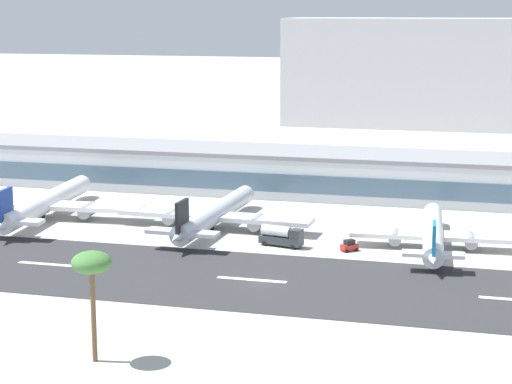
{
  "coord_description": "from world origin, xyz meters",
  "views": [
    {
      "loc": [
        34.9,
        -139.18,
        44.62
      ],
      "look_at": [
        -11.76,
        42.17,
        6.53
      ],
      "focal_mm": 63.13,
      "sensor_mm": 36.0,
      "label": 1
    }
  ],
  "objects_px": {
    "airliner_black_tail_gate_1": "(213,215)",
    "service_baggage_tug_1": "(349,246)",
    "distant_hotel_block": "(427,72)",
    "service_fuel_truck_0": "(281,236)",
    "terminal_building": "(265,170)",
    "airliner_navy_tail_gate_0": "(43,205)",
    "airliner_blue_tail_gate_2": "(433,235)",
    "palm_tree_0": "(92,266)"
  },
  "relations": [
    {
      "from": "terminal_building",
      "to": "airliner_blue_tail_gate_2",
      "type": "bearing_deg",
      "value": -46.06
    },
    {
      "from": "distant_hotel_block",
      "to": "airliner_black_tail_gate_1",
      "type": "relative_size",
      "value": 2.34
    },
    {
      "from": "airliner_black_tail_gate_1",
      "to": "service_baggage_tug_1",
      "type": "height_order",
      "value": "airliner_black_tail_gate_1"
    },
    {
      "from": "terminal_building",
      "to": "service_baggage_tug_1",
      "type": "xyz_separation_m",
      "value": [
        28.94,
        -50.79,
        -4.32
      ]
    },
    {
      "from": "terminal_building",
      "to": "palm_tree_0",
      "type": "distance_m",
      "value": 113.05
    },
    {
      "from": "airliner_navy_tail_gate_0",
      "to": "palm_tree_0",
      "type": "bearing_deg",
      "value": -152.26
    },
    {
      "from": "airliner_navy_tail_gate_0",
      "to": "service_fuel_truck_0",
      "type": "bearing_deg",
      "value": -103.83
    },
    {
      "from": "palm_tree_0",
      "to": "airliner_blue_tail_gate_2",
      "type": "bearing_deg",
      "value": 59.9
    },
    {
      "from": "service_fuel_truck_0",
      "to": "airliner_navy_tail_gate_0",
      "type": "bearing_deg",
      "value": -176.56
    },
    {
      "from": "terminal_building",
      "to": "airliner_blue_tail_gate_2",
      "type": "relative_size",
      "value": 3.68
    },
    {
      "from": "service_baggage_tug_1",
      "to": "palm_tree_0",
      "type": "bearing_deg",
      "value": -155.26
    },
    {
      "from": "airliner_black_tail_gate_1",
      "to": "service_fuel_truck_0",
      "type": "xyz_separation_m",
      "value": [
        16.5,
        -9.08,
        -1.06
      ]
    },
    {
      "from": "distant_hotel_block",
      "to": "service_fuel_truck_0",
      "type": "relative_size",
      "value": 12.26
    },
    {
      "from": "service_fuel_truck_0",
      "to": "service_baggage_tug_1",
      "type": "height_order",
      "value": "service_fuel_truck_0"
    },
    {
      "from": "distant_hotel_block",
      "to": "service_baggage_tug_1",
      "type": "xyz_separation_m",
      "value": [
        -0.71,
        -193.05,
        -19.64
      ]
    },
    {
      "from": "airliner_navy_tail_gate_0",
      "to": "airliner_blue_tail_gate_2",
      "type": "height_order",
      "value": "airliner_navy_tail_gate_0"
    },
    {
      "from": "distant_hotel_block",
      "to": "airliner_blue_tail_gate_2",
      "type": "xyz_separation_m",
      "value": [
        14.4,
        -187.97,
        -17.87
      ]
    },
    {
      "from": "service_fuel_truck_0",
      "to": "airliner_black_tail_gate_1",
      "type": "bearing_deg",
      "value": 164.28
    },
    {
      "from": "service_baggage_tug_1",
      "to": "palm_tree_0",
      "type": "height_order",
      "value": "palm_tree_0"
    },
    {
      "from": "airliner_black_tail_gate_1",
      "to": "distant_hotel_block",
      "type": "bearing_deg",
      "value": -6.86
    },
    {
      "from": "palm_tree_0",
      "to": "service_fuel_truck_0",
      "type": "bearing_deg",
      "value": 80.39
    },
    {
      "from": "distant_hotel_block",
      "to": "palm_tree_0",
      "type": "relative_size",
      "value": 7.41
    },
    {
      "from": "airliner_navy_tail_gate_0",
      "to": "distant_hotel_block",
      "type": "bearing_deg",
      "value": -24.74
    },
    {
      "from": "service_baggage_tug_1",
      "to": "service_fuel_truck_0",
      "type": "bearing_deg",
      "value": 134.74
    },
    {
      "from": "airliner_black_tail_gate_1",
      "to": "service_baggage_tug_1",
      "type": "relative_size",
      "value": 13.65
    },
    {
      "from": "airliner_blue_tail_gate_2",
      "to": "palm_tree_0",
      "type": "xyz_separation_m",
      "value": [
        -38.82,
        -66.97,
        9.96
      ]
    },
    {
      "from": "distant_hotel_block",
      "to": "service_fuel_truck_0",
      "type": "bearing_deg",
      "value": -94.12
    },
    {
      "from": "airliner_black_tail_gate_1",
      "to": "service_baggage_tug_1",
      "type": "distance_m",
      "value": 31.18
    },
    {
      "from": "service_fuel_truck_0",
      "to": "service_baggage_tug_1",
      "type": "distance_m",
      "value": 13.22
    },
    {
      "from": "service_fuel_truck_0",
      "to": "distant_hotel_block",
      "type": "bearing_deg",
      "value": 98.98
    },
    {
      "from": "distant_hotel_block",
      "to": "service_baggage_tug_1",
      "type": "distance_m",
      "value": 194.05
    },
    {
      "from": "service_baggage_tug_1",
      "to": "palm_tree_0",
      "type": "xyz_separation_m",
      "value": [
        -23.71,
        -61.89,
        11.73
      ]
    },
    {
      "from": "service_fuel_truck_0",
      "to": "terminal_building",
      "type": "bearing_deg",
      "value": 120.41
    },
    {
      "from": "airliner_blue_tail_gate_2",
      "to": "airliner_navy_tail_gate_0",
      "type": "bearing_deg",
      "value": 83.26
    },
    {
      "from": "palm_tree_0",
      "to": "airliner_black_tail_gate_1",
      "type": "bearing_deg",
      "value": 94.8
    },
    {
      "from": "airliner_black_tail_gate_1",
      "to": "service_fuel_truck_0",
      "type": "distance_m",
      "value": 18.87
    },
    {
      "from": "airliner_navy_tail_gate_0",
      "to": "palm_tree_0",
      "type": "relative_size",
      "value": 3.31
    },
    {
      "from": "terminal_building",
      "to": "airliner_navy_tail_gate_0",
      "type": "height_order",
      "value": "terminal_building"
    },
    {
      "from": "palm_tree_0",
      "to": "airliner_navy_tail_gate_0",
      "type": "bearing_deg",
      "value": 121.9
    },
    {
      "from": "airliner_blue_tail_gate_2",
      "to": "terminal_building",
      "type": "bearing_deg",
      "value": 40.31
    },
    {
      "from": "distant_hotel_block",
      "to": "service_fuel_truck_0",
      "type": "distance_m",
      "value": 194.22
    },
    {
      "from": "airliner_black_tail_gate_1",
      "to": "airliner_blue_tail_gate_2",
      "type": "relative_size",
      "value": 1.1
    }
  ]
}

